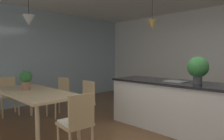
{
  "coord_description": "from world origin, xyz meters",
  "views": [
    {
      "loc": [
        1.47,
        -2.55,
        1.36
      ],
      "look_at": [
        -1.33,
        0.28,
        1.09
      ],
      "focal_mm": 31.73,
      "sensor_mm": 36.0,
      "label": 1
    }
  ],
  "objects_px": {
    "chair_window_end": "(8,95)",
    "kitchen_island": "(172,105)",
    "dining_table": "(33,95)",
    "chair_kitchen_end": "(77,122)",
    "potted_plant_on_island": "(198,68)",
    "chair_far_right": "(83,101)",
    "potted_plant_on_table": "(26,79)",
    "chair_far_left": "(59,95)"
  },
  "relations": [
    {
      "from": "chair_window_end",
      "to": "kitchen_island",
      "type": "xyz_separation_m",
      "value": [
        3.17,
        1.83,
        -0.01
      ]
    },
    {
      "from": "dining_table",
      "to": "chair_kitchen_end",
      "type": "xyz_separation_m",
      "value": [
        1.37,
        -0.0,
        -0.19
      ]
    },
    {
      "from": "chair_far_right",
      "to": "kitchen_island",
      "type": "relative_size",
      "value": 0.37
    },
    {
      "from": "chair_kitchen_end",
      "to": "kitchen_island",
      "type": "bearing_deg",
      "value": 76.79
    },
    {
      "from": "chair_far_left",
      "to": "kitchen_island",
      "type": "bearing_deg",
      "value": 24.64
    },
    {
      "from": "kitchen_island",
      "to": "chair_far_left",
      "type": "bearing_deg",
      "value": -155.36
    },
    {
      "from": "dining_table",
      "to": "chair_far_left",
      "type": "distance_m",
      "value": 0.94
    },
    {
      "from": "dining_table",
      "to": "chair_kitchen_end",
      "type": "relative_size",
      "value": 2.3
    },
    {
      "from": "kitchen_island",
      "to": "potted_plant_on_island",
      "type": "xyz_separation_m",
      "value": [
        0.46,
        -0.0,
        0.71
      ]
    },
    {
      "from": "chair_far_right",
      "to": "chair_far_left",
      "type": "relative_size",
      "value": 1.0
    },
    {
      "from": "kitchen_island",
      "to": "potted_plant_on_island",
      "type": "distance_m",
      "value": 0.84
    },
    {
      "from": "chair_far_right",
      "to": "kitchen_island",
      "type": "xyz_separation_m",
      "value": [
        1.35,
        1.03,
        -0.01
      ]
    },
    {
      "from": "chair_far_right",
      "to": "chair_window_end",
      "type": "relative_size",
      "value": 1.0
    },
    {
      "from": "chair_kitchen_end",
      "to": "potted_plant_on_table",
      "type": "xyz_separation_m",
      "value": [
        -1.61,
        -0.03,
        0.46
      ]
    },
    {
      "from": "chair_far_right",
      "to": "potted_plant_on_table",
      "type": "relative_size",
      "value": 2.36
    },
    {
      "from": "chair_far_left",
      "to": "kitchen_island",
      "type": "height_order",
      "value": "kitchen_island"
    },
    {
      "from": "chair_window_end",
      "to": "chair_far_right",
      "type": "bearing_deg",
      "value": 23.62
    },
    {
      "from": "chair_kitchen_end",
      "to": "dining_table",
      "type": "bearing_deg",
      "value": 179.81
    },
    {
      "from": "chair_far_left",
      "to": "chair_kitchen_end",
      "type": "height_order",
      "value": "same"
    },
    {
      "from": "chair_window_end",
      "to": "potted_plant_on_table",
      "type": "relative_size",
      "value": 2.36
    },
    {
      "from": "kitchen_island",
      "to": "potted_plant_on_island",
      "type": "relative_size",
      "value": 5.11
    },
    {
      "from": "chair_window_end",
      "to": "kitchen_island",
      "type": "distance_m",
      "value": 3.66
    },
    {
      "from": "chair_far_right",
      "to": "chair_far_left",
      "type": "distance_m",
      "value": 0.91
    },
    {
      "from": "dining_table",
      "to": "kitchen_island",
      "type": "bearing_deg",
      "value": 45.54
    },
    {
      "from": "potted_plant_on_island",
      "to": "potted_plant_on_table",
      "type": "bearing_deg",
      "value": -143.25
    },
    {
      "from": "chair_far_left",
      "to": "chair_kitchen_end",
      "type": "xyz_separation_m",
      "value": [
        1.82,
        -0.81,
        0.0
      ]
    },
    {
      "from": "chair_kitchen_end",
      "to": "potted_plant_on_table",
      "type": "relative_size",
      "value": 2.36
    },
    {
      "from": "chair_window_end",
      "to": "potted_plant_on_island",
      "type": "distance_m",
      "value": 4.12
    },
    {
      "from": "chair_kitchen_end",
      "to": "potted_plant_on_island",
      "type": "bearing_deg",
      "value": 64.18
    },
    {
      "from": "potted_plant_on_table",
      "to": "dining_table",
      "type": "bearing_deg",
      "value": 7.26
    },
    {
      "from": "chair_far_left",
      "to": "potted_plant_on_island",
      "type": "bearing_deg",
      "value": 20.87
    },
    {
      "from": "chair_far_right",
      "to": "chair_kitchen_end",
      "type": "xyz_separation_m",
      "value": [
        0.92,
        -0.81,
        0.0
      ]
    },
    {
      "from": "chair_window_end",
      "to": "chair_far_left",
      "type": "distance_m",
      "value": 1.21
    },
    {
      "from": "dining_table",
      "to": "chair_far_right",
      "type": "bearing_deg",
      "value": 60.56
    },
    {
      "from": "dining_table",
      "to": "kitchen_island",
      "type": "relative_size",
      "value": 0.85
    },
    {
      "from": "potted_plant_on_table",
      "to": "potted_plant_on_island",
      "type": "bearing_deg",
      "value": 36.75
    },
    {
      "from": "chair_far_left",
      "to": "chair_kitchen_end",
      "type": "distance_m",
      "value": 1.99
    },
    {
      "from": "chair_kitchen_end",
      "to": "potted_plant_on_island",
      "type": "height_order",
      "value": "potted_plant_on_island"
    },
    {
      "from": "potted_plant_on_island",
      "to": "potted_plant_on_table",
      "type": "relative_size",
      "value": 1.24
    },
    {
      "from": "chair_far_right",
      "to": "chair_far_left",
      "type": "xyz_separation_m",
      "value": [
        -0.91,
        -0.0,
        0.0
      ]
    },
    {
      "from": "chair_far_left",
      "to": "potted_plant_on_island",
      "type": "distance_m",
      "value": 2.99
    },
    {
      "from": "dining_table",
      "to": "chair_far_right",
      "type": "distance_m",
      "value": 0.94
    }
  ]
}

